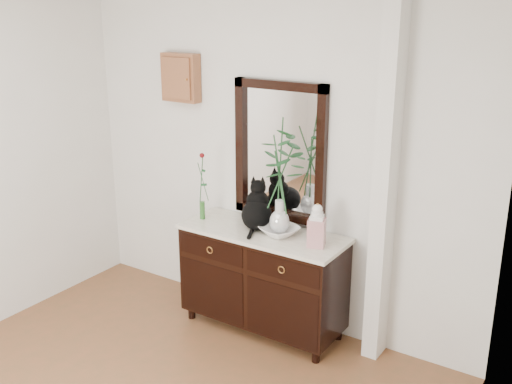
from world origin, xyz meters
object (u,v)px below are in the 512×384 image
Objects in this scene: cat at (257,205)px; lotus_bowl at (279,231)px; ginger_jar at (317,225)px; sideboard at (263,275)px.

cat is 1.34× the size of lotus_bowl.
ginger_jar is (0.56, -0.06, -0.03)m from cat.
sideboard is 3.46× the size of cat.
cat is 0.57m from ginger_jar.
lotus_bowl is at bearing 175.00° from ginger_jar.
lotus_bowl reaches higher than sideboard.
cat is at bearing 173.75° from ginger_jar.
sideboard is 0.44m from lotus_bowl.
sideboard is 4.01× the size of ginger_jar.
cat reaches higher than lotus_bowl.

